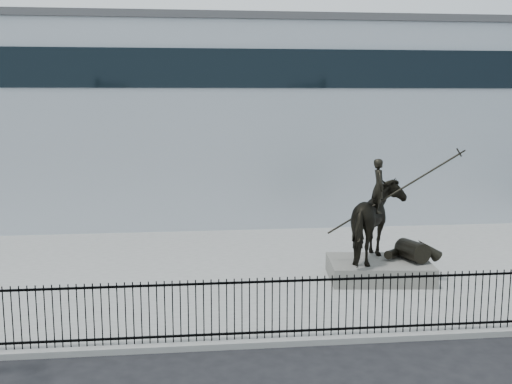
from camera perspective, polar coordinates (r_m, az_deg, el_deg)
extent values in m
plane|color=black|center=(13.61, 0.82, -16.39)|extent=(120.00, 120.00, 0.00)
cube|color=gray|center=(20.10, -1.71, -7.62)|extent=(30.00, 12.00, 0.15)
cube|color=silver|center=(32.26, -3.67, 6.67)|extent=(44.00, 14.00, 9.00)
cube|color=black|center=(14.63, 0.19, -13.23)|extent=(22.00, 0.05, 0.05)
cube|color=black|center=(14.20, 0.19, -8.56)|extent=(22.00, 0.05, 0.05)
cube|color=black|center=(14.41, 0.19, -11.03)|extent=(22.00, 0.03, 1.50)
cube|color=#605D58|center=(19.44, 11.64, -7.27)|extent=(3.34, 2.48, 0.59)
imported|color=black|center=(19.07, 11.79, -2.82)|extent=(2.37, 2.69, 2.49)
imported|color=black|center=(18.85, 11.61, 0.57)|extent=(0.47, 0.66, 1.69)
cylinder|color=black|center=(18.98, 12.89, -0.20)|extent=(3.99, 0.49, 2.54)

